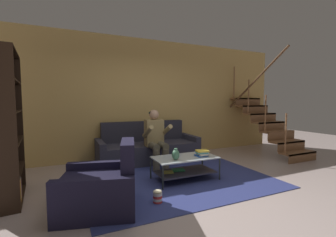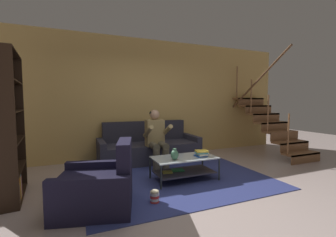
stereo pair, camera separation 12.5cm
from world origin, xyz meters
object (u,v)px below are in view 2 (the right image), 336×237
Objects in this scene: popcorn_tub at (155,196)px; book_stack at (201,153)px; bookshelf at (4,139)px; armchair at (98,188)px; coffee_table at (184,165)px; vase at (175,155)px; couch at (149,148)px; person_seated_center at (156,136)px.

book_stack is at bearing 28.45° from popcorn_tub.
bookshelf is 1.87× the size of armchair.
vase reaches higher than coffee_table.
coffee_table is 0.34m from vase.
coffee_table is 0.54× the size of bookshelf.
couch reaches higher than vase.
couch is 0.64m from person_seated_center.
couch is at bearing 26.59° from bookshelf.
bookshelf is (-2.48, -0.71, 0.21)m from person_seated_center.
popcorn_tub is at bearing -151.55° from book_stack.
person_seated_center is at bearing 15.97° from bookshelf.
couch is 1.90× the size of person_seated_center.
person_seated_center reaches higher than coffee_table.
book_stack is 1.32× the size of popcorn_tub.
popcorn_tub is (-0.54, -0.55, -0.40)m from vase.
person_seated_center is 2.02m from armchair.
person_seated_center is 6.31× the size of vase.
person_seated_center reaches higher than vase.
bookshelf reaches higher than person_seated_center.
bookshelf reaches higher than book_stack.
bookshelf is at bearing -153.41° from couch.
coffee_table reaches higher than popcorn_tub.
person_seated_center is 6.68× the size of popcorn_tub.
person_seated_center is 0.58× the size of bookshelf.
armchair is (-1.31, -2.02, -0.02)m from couch.
couch is 2.22m from popcorn_tub.
book_stack reaches higher than popcorn_tub.
coffee_table is 6.15× the size of popcorn_tub.
coffee_table is at bearing 20.12° from armchair.
bookshelf reaches higher than coffee_table.
bookshelf is 11.47× the size of popcorn_tub.
person_seated_center reaches higher than armchair.
person_seated_center is at bearing 69.57° from popcorn_tub.
person_seated_center is 1.03m from coffee_table.
bookshelf is 2.22m from popcorn_tub.
vase is at bearing 45.35° from popcorn_tub.
coffee_table is (0.17, -1.47, -0.02)m from couch.
popcorn_tub is at bearing -25.42° from bookshelf.
popcorn_tub is (-0.77, -0.66, -0.18)m from coffee_table.
person_seated_center reaches higher than couch.
coffee_table is at bearing 166.44° from book_stack.
couch is 1.60m from vase.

